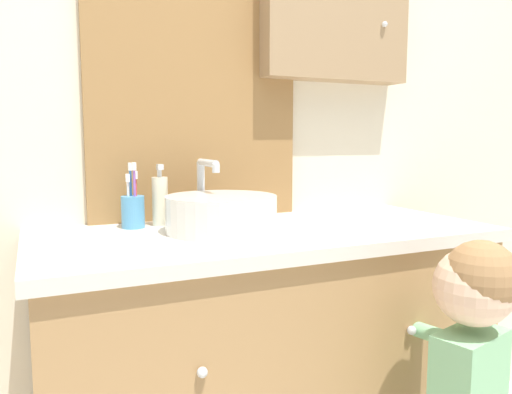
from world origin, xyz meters
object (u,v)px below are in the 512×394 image
(sink_basin, at_px, (221,212))
(toothbrush_holder, at_px, (133,210))
(child_figure, at_px, (469,376))
(soap_dispenser, at_px, (160,200))

(sink_basin, distance_m, toothbrush_holder, 0.26)
(toothbrush_holder, bearing_deg, sink_basin, -35.92)
(child_figure, bearing_deg, soap_dispenser, 131.65)
(soap_dispenser, bearing_deg, child_figure, -48.35)
(soap_dispenser, bearing_deg, toothbrush_holder, -175.09)
(soap_dispenser, relative_size, child_figure, 0.20)
(soap_dispenser, bearing_deg, sink_basin, -50.70)
(sink_basin, relative_size, soap_dispenser, 1.97)
(toothbrush_holder, distance_m, child_figure, 0.97)
(sink_basin, relative_size, child_figure, 0.39)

